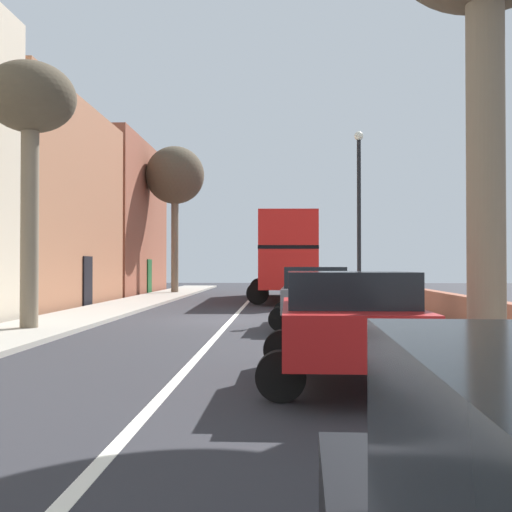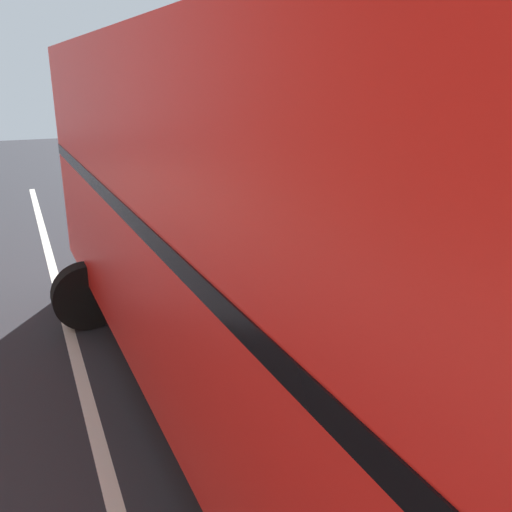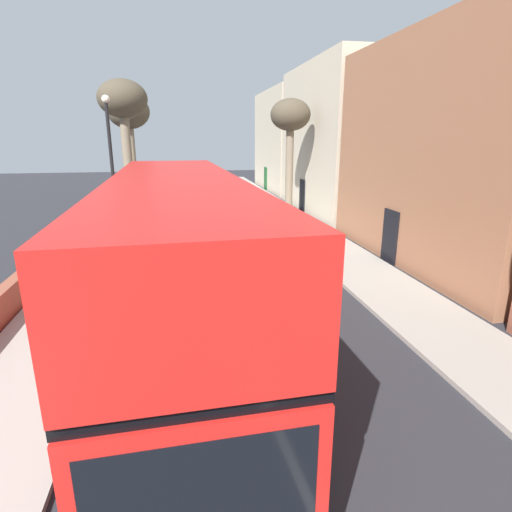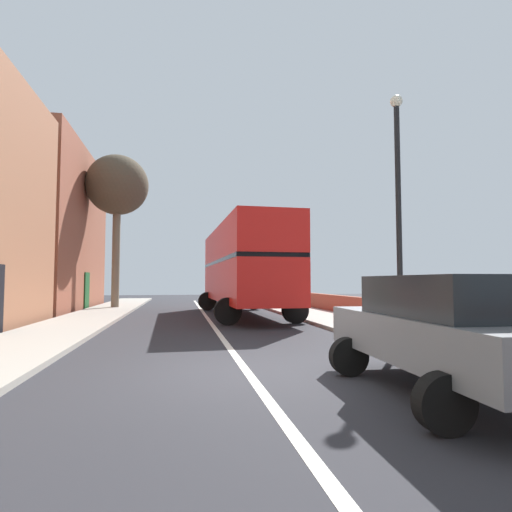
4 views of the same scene
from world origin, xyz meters
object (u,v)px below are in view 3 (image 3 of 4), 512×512
at_px(street_tree_left_2, 290,121).
at_px(litter_bin_right, 109,220).
at_px(parked_car_grey_right_2, 164,212).
at_px(parked_car_red_right_1, 167,192).
at_px(street_tree_right_3, 123,104).
at_px(parked_car_black_right_0, 169,181).
at_px(double_decker_bus, 179,255).
at_px(street_tree_right_1, 129,115).
at_px(lamppost_right, 112,163).

relative_size(street_tree_left_2, litter_bin_right, 6.49).
bearing_deg(litter_bin_right, parked_car_grey_right_2, -174.09).
bearing_deg(parked_car_red_right_1, street_tree_right_3, 28.88).
distance_m(parked_car_black_right_0, street_tree_left_2, 17.66).
bearing_deg(parked_car_red_right_1, double_decker_bus, 92.08).
bearing_deg(street_tree_left_2, street_tree_right_1, -46.79).
xyz_separation_m(street_tree_right_3, lamppost_right, (-0.64, 11.35, -3.06)).
relative_size(double_decker_bus, street_tree_right_1, 1.45).
bearing_deg(street_tree_right_3, parked_car_grey_right_2, 109.35).
bearing_deg(parked_car_red_right_1, parked_car_black_right_0, -90.01).
distance_m(double_decker_bus, parked_car_grey_right_2, 13.82).
xyz_separation_m(parked_car_black_right_0, street_tree_right_3, (2.44, 10.03, 5.95)).
height_order(parked_car_grey_right_2, street_tree_right_1, street_tree_right_1).
bearing_deg(parked_car_red_right_1, lamppost_right, 81.93).
bearing_deg(parked_car_black_right_0, parked_car_red_right_1, 89.99).
height_order(double_decker_bus, lamppost_right, lamppost_right).
bearing_deg(litter_bin_right, parked_car_red_right_1, -108.06).
relative_size(double_decker_bus, lamppost_right, 1.82).
bearing_deg(street_tree_right_3, double_decker_bus, 98.91).
xyz_separation_m(parked_car_red_right_1, lamppost_right, (1.80, 12.70, 2.88)).
relative_size(parked_car_red_right_1, parked_car_grey_right_2, 0.91).
distance_m(parked_car_red_right_1, street_tree_right_3, 6.56).
xyz_separation_m(parked_car_red_right_1, street_tree_left_2, (-7.41, 6.60, 4.80)).
height_order(double_decker_bus, street_tree_left_2, street_tree_left_2).
bearing_deg(parked_car_black_right_0, parked_car_grey_right_2, 90.00).
bearing_deg(street_tree_right_3, parked_car_red_right_1, -151.12).
relative_size(parked_car_grey_right_2, street_tree_right_3, 0.53).
relative_size(street_tree_right_1, street_tree_left_2, 1.16).
distance_m(parked_car_black_right_0, parked_car_grey_right_2, 16.99).
xyz_separation_m(lamppost_right, litter_bin_right, (1.00, -4.11, -3.15)).
bearing_deg(street_tree_right_1, parked_car_black_right_0, -120.75).
bearing_deg(parked_car_grey_right_2, parked_car_red_right_1, -89.99).
bearing_deg(litter_bin_right, street_tree_right_3, -92.85).
bearing_deg(parked_car_grey_right_2, street_tree_left_2, -167.11).
distance_m(double_decker_bus, street_tree_right_1, 26.72).
bearing_deg(parked_car_black_right_0, street_tree_right_3, 76.32).
height_order(double_decker_bus, parked_car_red_right_1, double_decker_bus).
bearing_deg(parked_car_red_right_1, street_tree_left_2, 138.28).
relative_size(parked_car_black_right_0, street_tree_right_1, 0.54).
height_order(parked_car_grey_right_2, litter_bin_right, parked_car_grey_right_2).
bearing_deg(lamppost_right, street_tree_right_3, -86.77).
height_order(parked_car_grey_right_2, street_tree_right_3, street_tree_right_3).
xyz_separation_m(parked_car_black_right_0, parked_car_red_right_1, (0.00, 8.69, 0.02)).
bearing_deg(parked_car_grey_right_2, street_tree_right_3, -70.65).
distance_m(street_tree_right_3, litter_bin_right, 9.55).
bearing_deg(double_decker_bus, lamppost_right, -74.42).
relative_size(parked_car_black_right_0, litter_bin_right, 4.03).
distance_m(parked_car_black_right_0, litter_bin_right, 17.50).
distance_m(street_tree_right_1, street_tree_right_3, 5.52).
distance_m(street_tree_right_1, litter_bin_right, 14.01).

